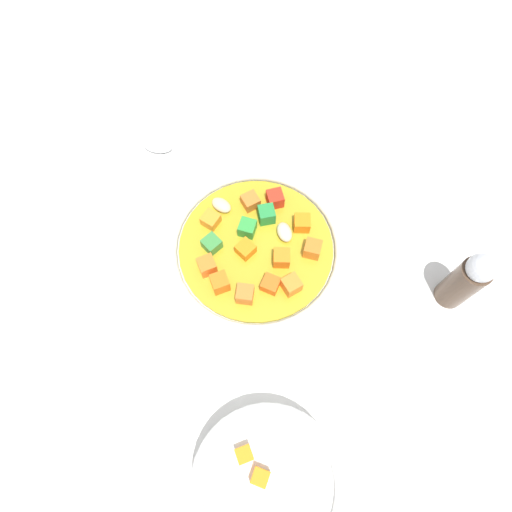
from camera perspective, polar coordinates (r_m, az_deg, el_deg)
name	(u,v)px	position (r cm, az deg, el deg)	size (l,w,h in cm)	color
ground_plane	(256,269)	(51.73, 0.00, -1.66)	(140.00, 140.00, 2.00)	silver
soup_bowl_main	(256,255)	(47.93, 0.00, 0.12)	(18.17, 18.17, 6.99)	white
spoon	(216,155)	(57.50, -4.92, 12.37)	(14.23, 18.47, 1.01)	silver
side_bowl_small	(268,483)	(44.79, 1.45, -26.29)	(13.20, 13.20, 5.44)	white
pepper_shaker	(466,280)	(49.72, 24.57, -2.76)	(3.06, 3.06, 9.38)	#4C3828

